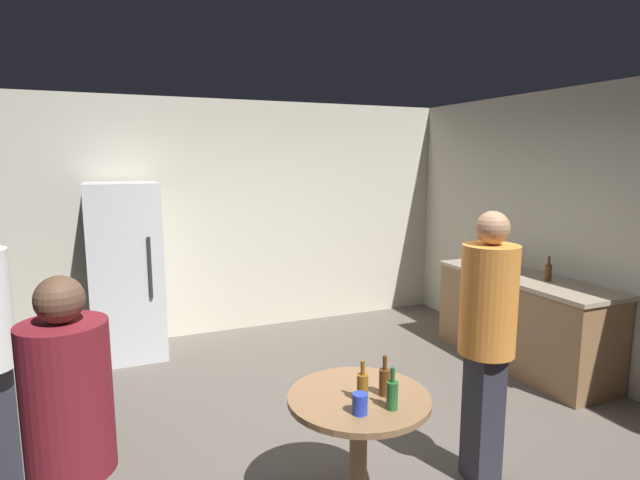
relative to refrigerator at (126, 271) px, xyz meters
The scene contains 15 objects.
ground_plane 2.73m from the refrigerator, 59.29° to the right, with size 5.20×5.20×0.10m, color #5B544C.
wall_back 1.45m from the refrigerator, 18.22° to the left, with size 5.32×0.06×2.70m, color beige.
wall_side_right 4.53m from the refrigerator, 29.20° to the right, with size 0.06×5.20×2.70m, color beige.
refrigerator is the anchor object (origin of this frame).
kitchen_counter 4.02m from the refrigerator, 26.06° to the right, with size 0.64×1.91×0.90m.
kettle 3.89m from the refrigerator, 24.46° to the right, with size 0.24×0.17×0.18m.
wine_bottle_on_counter 3.71m from the refrigerator, 18.74° to the right, with size 0.08×0.08×0.31m.
beer_bottle_on_counter 4.15m from the refrigerator, 28.47° to the right, with size 0.06×0.06×0.23m.
foreground_table 3.29m from the refrigerator, 70.94° to the right, with size 0.80×0.80×0.73m.
beer_bottle_amber 3.34m from the refrigerator, 71.50° to the right, with size 0.06×0.06×0.23m.
beer_bottle_brown 3.37m from the refrigerator, 69.11° to the right, with size 0.06×0.06×0.23m.
beer_bottle_green 3.50m from the refrigerator, 70.66° to the right, with size 0.06×0.06×0.23m.
plastic_cup_blue 3.43m from the refrigerator, 73.40° to the right, with size 0.08×0.08×0.11m, color blue.
person_in_maroon_shirt 3.35m from the refrigerator, 96.03° to the right, with size 0.41×0.41×1.59m.
person_in_orange_shirt 3.67m from the refrigerator, 58.07° to the right, with size 0.37×0.37×1.73m.
Camera 1 is at (-1.48, -3.28, 2.04)m, focal length 28.81 mm.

